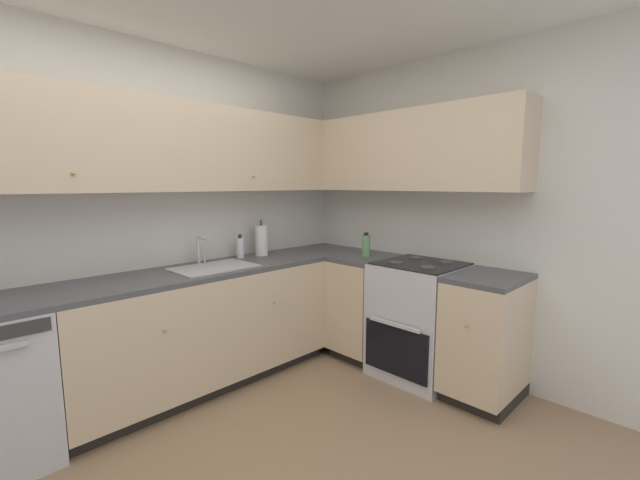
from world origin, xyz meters
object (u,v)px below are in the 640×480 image
at_px(oven_range, 419,319).
at_px(soap_bottle, 240,248).
at_px(paper_towel_roll, 261,240).
at_px(oil_bottle, 366,245).

height_order(oven_range, soap_bottle, soap_bottle).
relative_size(oven_range, paper_towel_roll, 3.26).
height_order(paper_towel_roll, oil_bottle, paper_towel_roll).
bearing_deg(soap_bottle, oil_bottle, -40.13).
height_order(soap_bottle, oil_bottle, oil_bottle).
relative_size(paper_towel_roll, oil_bottle, 1.57).
distance_m(soap_bottle, oil_bottle, 1.08).
relative_size(soap_bottle, paper_towel_roll, 0.62).
bearing_deg(soap_bottle, oven_range, -55.55).
bearing_deg(oil_bottle, oven_range, -87.96).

